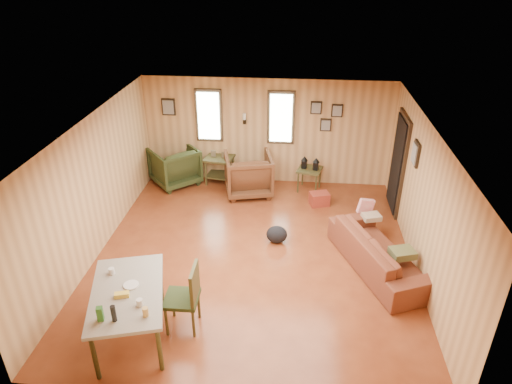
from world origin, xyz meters
TOP-DOWN VIEW (x-y plane):
  - room at (0.17, 0.27)m, footprint 5.54×6.04m
  - sofa at (2.14, -0.17)m, footprint 1.44×2.27m
  - recliner_brown at (-0.35, 2.32)m, footprint 1.17×1.12m
  - recliner_green at (-2.08, 2.63)m, footprint 1.28×1.27m
  - end_table at (-1.07, 2.78)m, footprint 0.70×0.65m
  - side_table at (0.98, 2.59)m, footprint 0.61×0.61m
  - cooler at (1.20, 1.93)m, footprint 0.46×0.38m
  - backpack at (0.38, 0.43)m, footprint 0.44×0.37m
  - sofa_pillows at (2.25, 0.23)m, footprint 0.84×1.63m
  - dining_table at (-1.48, -2.09)m, footprint 1.31×1.74m
  - dining_chair at (-0.74, -1.83)m, footprint 0.48×0.48m

SIDE VIEW (x-z plane):
  - cooler at x=1.20m, z-range 0.00..0.28m
  - backpack at x=0.38m, z-range 0.00..0.33m
  - sofa at x=2.14m, z-range 0.00..0.86m
  - end_table at x=-1.07m, z-range 0.05..0.83m
  - recliner_green at x=-2.08m, z-range 0.00..0.96m
  - sofa_pillows at x=2.25m, z-range 0.33..0.66m
  - recliner_brown at x=-0.35m, z-range 0.00..1.01m
  - side_table at x=0.98m, z-range 0.15..0.95m
  - dining_chair at x=-0.74m, z-range 0.06..1.10m
  - dining_table at x=-1.48m, z-range 0.21..1.23m
  - room at x=0.17m, z-range -0.02..2.43m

